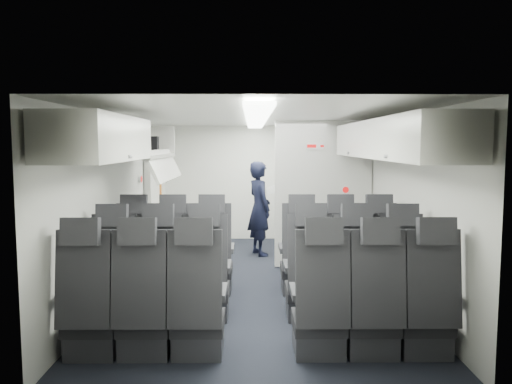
{
  "coord_description": "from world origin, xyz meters",
  "views": [
    {
      "loc": [
        -0.06,
        -6.44,
        1.81
      ],
      "look_at": [
        0.0,
        0.4,
        1.15
      ],
      "focal_mm": 35.0,
      "sensor_mm": 36.0,
      "label": 1
    }
  ],
  "objects_px": {
    "seat_row_rear": "(259,311)",
    "carry_on_bag": "(144,145)",
    "seat_row_mid": "(257,281)",
    "galley_unit": "(306,191)",
    "seat_row_front": "(257,261)",
    "flight_attendant": "(259,208)",
    "boarding_door": "(154,197)"
  },
  "relations": [
    {
      "from": "seat_row_rear",
      "to": "carry_on_bag",
      "type": "height_order",
      "value": "carry_on_bag"
    },
    {
      "from": "seat_row_rear",
      "to": "carry_on_bag",
      "type": "bearing_deg",
      "value": 122.11
    },
    {
      "from": "seat_row_rear",
      "to": "boarding_door",
      "type": "bearing_deg",
      "value": 112.87
    },
    {
      "from": "seat_row_front",
      "to": "galley_unit",
      "type": "xyz_separation_m",
      "value": [
        0.95,
        3.25,
        0.55
      ]
    },
    {
      "from": "seat_row_front",
      "to": "carry_on_bag",
      "type": "bearing_deg",
      "value": 161.33
    },
    {
      "from": "seat_row_mid",
      "to": "seat_row_rear",
      "type": "relative_size",
      "value": 1.0
    },
    {
      "from": "carry_on_bag",
      "to": "boarding_door",
      "type": "bearing_deg",
      "value": 92.72
    },
    {
      "from": "galley_unit",
      "to": "flight_attendant",
      "type": "distance_m",
      "value": 1.43
    },
    {
      "from": "seat_row_mid",
      "to": "seat_row_rear",
      "type": "height_order",
      "value": "same"
    },
    {
      "from": "seat_row_front",
      "to": "seat_row_rear",
      "type": "relative_size",
      "value": 1.0
    },
    {
      "from": "seat_row_rear",
      "to": "flight_attendant",
      "type": "bearing_deg",
      "value": 89.06
    },
    {
      "from": "seat_row_rear",
      "to": "carry_on_bag",
      "type": "distance_m",
      "value": 3.04
    },
    {
      "from": "seat_row_front",
      "to": "boarding_door",
      "type": "height_order",
      "value": "boarding_door"
    },
    {
      "from": "boarding_door",
      "to": "carry_on_bag",
      "type": "height_order",
      "value": "carry_on_bag"
    },
    {
      "from": "boarding_door",
      "to": "seat_row_mid",
      "type": "bearing_deg",
      "value": -61.23
    },
    {
      "from": "seat_row_rear",
      "to": "galley_unit",
      "type": "bearing_deg",
      "value": 79.35
    },
    {
      "from": "galley_unit",
      "to": "boarding_door",
      "type": "bearing_deg",
      "value": -155.72
    },
    {
      "from": "seat_row_mid",
      "to": "seat_row_rear",
      "type": "bearing_deg",
      "value": -90.0
    },
    {
      "from": "seat_row_front",
      "to": "flight_attendant",
      "type": "relative_size",
      "value": 2.17
    },
    {
      "from": "galley_unit",
      "to": "carry_on_bag",
      "type": "distance_m",
      "value": 3.75
    },
    {
      "from": "seat_row_front",
      "to": "seat_row_rear",
      "type": "distance_m",
      "value": 1.8
    },
    {
      "from": "boarding_door",
      "to": "flight_attendant",
      "type": "relative_size",
      "value": 1.21
    },
    {
      "from": "seat_row_mid",
      "to": "boarding_door",
      "type": "height_order",
      "value": "boarding_door"
    },
    {
      "from": "seat_row_front",
      "to": "seat_row_mid",
      "type": "xyz_separation_m",
      "value": [
        0.0,
        -0.9,
        0.0
      ]
    },
    {
      "from": "seat_row_mid",
      "to": "galley_unit",
      "type": "xyz_separation_m",
      "value": [
        0.95,
        4.15,
        0.55
      ]
    },
    {
      "from": "galley_unit",
      "to": "flight_attendant",
      "type": "bearing_deg",
      "value": -128.69
    },
    {
      "from": "seat_row_rear",
      "to": "galley_unit",
      "type": "height_order",
      "value": "galley_unit"
    },
    {
      "from": "boarding_door",
      "to": "carry_on_bag",
      "type": "relative_size",
      "value": 5.2
    },
    {
      "from": "seat_row_front",
      "to": "flight_attendant",
      "type": "bearing_deg",
      "value": 88.27
    },
    {
      "from": "seat_row_mid",
      "to": "flight_attendant",
      "type": "height_order",
      "value": "flight_attendant"
    },
    {
      "from": "seat_row_front",
      "to": "galley_unit",
      "type": "distance_m",
      "value": 3.43
    },
    {
      "from": "seat_row_mid",
      "to": "carry_on_bag",
      "type": "relative_size",
      "value": 9.3
    }
  ]
}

